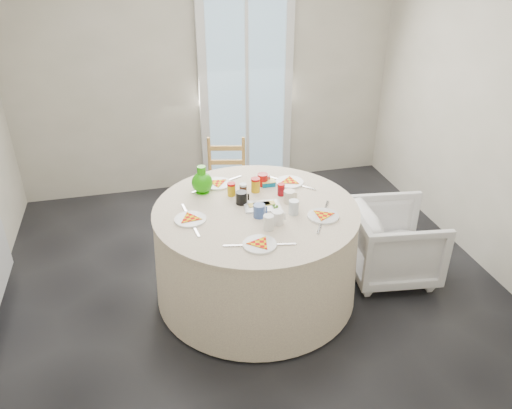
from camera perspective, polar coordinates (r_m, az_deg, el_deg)
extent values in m
plane|color=black|center=(4.11, -0.37, -9.60)|extent=(4.00, 4.00, 0.00)
cube|color=#BCB5A3|center=(5.33, -5.64, 15.14)|extent=(4.00, 0.02, 2.60)
cube|color=#BCB5A3|center=(4.35, 26.50, 9.06)|extent=(0.02, 4.00, 2.60)
cube|color=silver|center=(5.42, -1.14, 12.76)|extent=(1.00, 0.08, 2.10)
cylinder|color=#F8E7BC|center=(3.86, 0.00, -5.53)|extent=(1.56, 1.56, 0.79)
imported|color=white|center=(4.21, 15.55, -3.32)|extent=(0.71, 0.74, 0.69)
cube|color=#046897|center=(3.97, 1.39, 2.38)|extent=(0.11, 0.08, 0.04)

